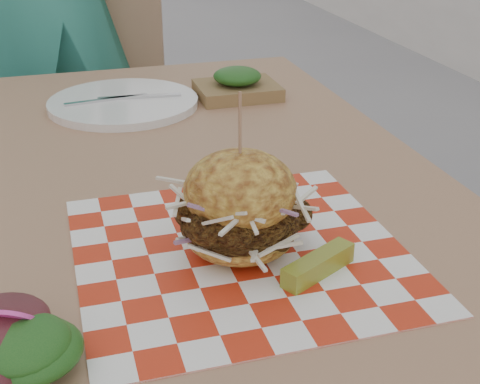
# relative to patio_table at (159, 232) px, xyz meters

# --- Properties ---
(patio_table) EXTENTS (0.80, 1.20, 0.75)m
(patio_table) POSITION_rel_patio_table_xyz_m (0.00, 0.00, 0.00)
(patio_table) COLOR tan
(patio_table) RESTS_ON ground
(patio_chair) EXTENTS (0.51, 0.52, 0.95)m
(patio_chair) POSITION_rel_patio_table_xyz_m (0.02, 1.03, -0.12)
(patio_chair) COLOR tan
(patio_chair) RESTS_ON ground
(paper_liner) EXTENTS (0.36, 0.36, 0.00)m
(paper_liner) POSITION_rel_patio_table_xyz_m (0.06, -0.21, 0.08)
(paper_liner) COLOR red
(paper_liner) RESTS_ON patio_table
(sandwich) EXTENTS (0.16, 0.16, 0.18)m
(sandwich) POSITION_rel_patio_table_xyz_m (0.06, -0.21, 0.13)
(sandwich) COLOR gold
(sandwich) RESTS_ON paper_liner
(pickle_spear) EXTENTS (0.09, 0.06, 0.02)m
(pickle_spear) POSITION_rel_patio_table_xyz_m (0.12, -0.28, 0.09)
(pickle_spear) COLOR olive
(pickle_spear) RESTS_ON paper_liner
(place_setting) EXTENTS (0.27, 0.27, 0.02)m
(place_setting) POSITION_rel_patio_table_xyz_m (0.00, 0.34, 0.09)
(place_setting) COLOR white
(place_setting) RESTS_ON patio_table
(kraft_tray) EXTENTS (0.15, 0.12, 0.06)m
(kraft_tray) POSITION_rel_patio_table_xyz_m (0.21, 0.34, 0.10)
(kraft_tray) COLOR olive
(kraft_tray) RESTS_ON patio_table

